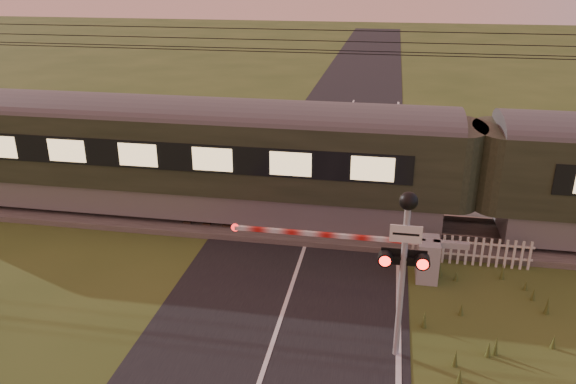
% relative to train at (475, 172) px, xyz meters
% --- Properties ---
extents(ground, '(160.00, 160.00, 0.00)m').
position_rel_train_xyz_m(ground, '(-4.83, -6.50, -2.10)').
color(ground, '#37491C').
rests_on(ground, ground).
extents(road, '(6.00, 140.00, 0.03)m').
position_rel_train_xyz_m(road, '(-4.81, -6.73, -2.09)').
color(road, black).
rests_on(road, ground).
extents(track_bed, '(140.00, 3.40, 0.39)m').
position_rel_train_xyz_m(track_bed, '(-4.83, 0.00, -2.04)').
color(track_bed, '#47423D').
rests_on(track_bed, ground).
extents(overhead_wires, '(120.00, 0.62, 0.62)m').
position_rel_train_xyz_m(overhead_wires, '(-4.83, 0.00, 3.62)').
color(overhead_wires, black).
rests_on(overhead_wires, ground).
extents(train, '(39.10, 2.70, 3.64)m').
position_rel_train_xyz_m(train, '(0.00, 0.00, 0.00)').
color(train, slate).
rests_on(train, ground).
extents(boom_gate, '(6.40, 0.87, 1.15)m').
position_rel_train_xyz_m(boom_gate, '(-1.63, -2.83, -1.48)').
color(boom_gate, gray).
rests_on(boom_gate, ground).
extents(crossing_signal, '(0.96, 0.37, 3.77)m').
position_rel_train_xyz_m(crossing_signal, '(-2.15, -6.26, 0.49)').
color(crossing_signal, gray).
rests_on(crossing_signal, ground).
extents(picket_fence, '(3.34, 0.07, 0.85)m').
position_rel_train_xyz_m(picket_fence, '(-0.14, -1.89, -1.67)').
color(picket_fence, silver).
rests_on(picket_fence, ground).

